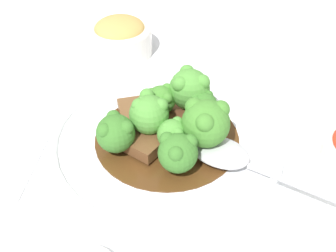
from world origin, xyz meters
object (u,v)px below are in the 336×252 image
object	(u,v)px
broccoli_floret_2	(179,152)
broccoli_floret_3	(205,106)
beef_strip_0	(180,120)
broccoli_floret_0	(162,100)
broccoli_floret_1	(190,88)
broccoli_floret_6	(174,134)
side_bowl_appetizer	(121,36)
serving_spoon	(232,157)
beef_strip_1	(134,112)
broccoli_floret_7	(116,132)
main_plate	(168,141)
beef_strip_2	(143,143)
broccoli_floret_5	(207,123)
broccoli_floret_4	(150,111)

from	to	relation	value
broccoli_floret_2	broccoli_floret_3	distance (m)	0.08
beef_strip_0	broccoli_floret_0	xyz separation A→B (m)	(0.02, -0.01, 0.02)
broccoli_floret_1	broccoli_floret_6	world-z (taller)	broccoli_floret_1
beef_strip_0	side_bowl_appetizer	world-z (taller)	side_bowl_appetizer
serving_spoon	beef_strip_1	bearing A→B (deg)	-35.46
broccoli_floret_0	serving_spoon	xyz separation A→B (m)	(-0.08, 0.08, -0.02)
broccoli_floret_3	broccoli_floret_7	world-z (taller)	broccoli_floret_7
main_plate	broccoli_floret_0	xyz separation A→B (m)	(0.01, -0.03, 0.04)
main_plate	broccoli_floret_3	size ratio (longest dim) A/B	6.31
beef_strip_0	beef_strip_2	xyz separation A→B (m)	(0.04, 0.04, 0.00)
beef_strip_2	main_plate	bearing A→B (deg)	-142.44
main_plate	beef_strip_2	distance (m)	0.04
main_plate	beef_strip_0	distance (m)	0.03
broccoli_floret_2	broccoli_floret_6	world-z (taller)	broccoli_floret_2
beef_strip_2	broccoli_floret_5	bearing A→B (deg)	-178.41
broccoli_floret_1	broccoli_floret_3	world-z (taller)	broccoli_floret_1
beef_strip_0	beef_strip_2	bearing A→B (deg)	44.72
main_plate	beef_strip_1	world-z (taller)	beef_strip_1
broccoli_floret_4	broccoli_floret_5	distance (m)	0.07
main_plate	serving_spoon	bearing A→B (deg)	148.87
beef_strip_0	broccoli_floret_2	size ratio (longest dim) A/B	1.15
beef_strip_2	side_bowl_appetizer	xyz separation A→B (m)	(0.04, -0.24, 0.00)
main_plate	beef_strip_0	size ratio (longest dim) A/B	5.32
main_plate	broccoli_floret_5	size ratio (longest dim) A/B	4.41
beef_strip_1	broccoli_floret_7	distance (m)	0.07
broccoli_floret_6	serving_spoon	bearing A→B (deg)	163.84
beef_strip_0	broccoli_floret_3	world-z (taller)	broccoli_floret_3
broccoli_floret_4	beef_strip_0	bearing A→B (deg)	-155.77
serving_spoon	broccoli_floret_6	bearing A→B (deg)	-16.16
beef_strip_1	broccoli_floret_3	xyz separation A→B (m)	(-0.09, 0.02, 0.02)
broccoli_floret_2	side_bowl_appetizer	size ratio (longest dim) A/B	0.47
side_bowl_appetizer	beef_strip_1	bearing A→B (deg)	99.12
beef_strip_2	broccoli_floret_2	world-z (taller)	broccoli_floret_2
broccoli_floret_1	serving_spoon	size ratio (longest dim) A/B	0.31
beef_strip_1	side_bowl_appetizer	xyz separation A→B (m)	(0.03, -0.18, 0.00)
serving_spoon	side_bowl_appetizer	xyz separation A→B (m)	(0.14, -0.26, 0.00)
beef_strip_1	broccoli_floret_2	world-z (taller)	broccoli_floret_2
main_plate	serving_spoon	world-z (taller)	serving_spoon
beef_strip_0	broccoli_floret_1	world-z (taller)	broccoli_floret_1
main_plate	broccoli_floret_2	world-z (taller)	broccoli_floret_2
main_plate	broccoli_floret_6	world-z (taller)	broccoli_floret_6
beef_strip_2	side_bowl_appetizer	world-z (taller)	side_bowl_appetizer
broccoli_floret_1	broccoli_floret_5	distance (m)	0.07
broccoli_floret_0	broccoli_floret_4	distance (m)	0.03
main_plate	broccoli_floret_4	xyz separation A→B (m)	(0.02, -0.00, 0.04)
broccoli_floret_0	broccoli_floret_2	bearing A→B (deg)	101.99
beef_strip_2	broccoli_floret_5	xyz separation A→B (m)	(-0.07, -0.00, 0.03)
beef_strip_1	broccoli_floret_5	size ratio (longest dim) A/B	0.95
broccoli_floret_0	broccoli_floret_2	size ratio (longest dim) A/B	0.99
broccoli_floret_1	broccoli_floret_2	xyz separation A→B (m)	(0.02, 0.10, -0.01)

